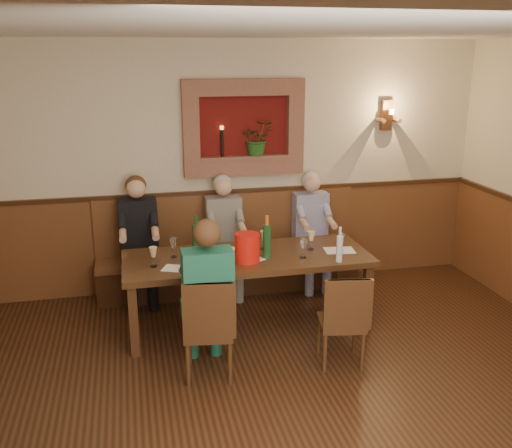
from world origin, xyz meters
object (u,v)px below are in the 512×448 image
at_px(person_bench_left, 140,252).
at_px(person_bench_mid, 225,247).
at_px(wine_bottle_green_b, 196,240).
at_px(chair_near_right, 341,338).
at_px(water_bottle, 339,248).
at_px(bench, 230,263).
at_px(chair_near_left, 209,347).
at_px(spittoon_bucket, 247,248).
at_px(wine_bottle_green_a, 267,240).
at_px(dining_table, 247,263).
at_px(person_bench_right, 312,241).
at_px(person_chair_front, 207,310).

relative_size(person_bench_left, person_bench_mid, 1.02).
bearing_deg(person_bench_left, wine_bottle_green_b, -54.66).
relative_size(chair_near_right, water_bottle, 2.52).
relative_size(bench, chair_near_left, 3.29).
distance_m(person_bench_left, water_bottle, 2.21).
xyz_separation_m(spittoon_bucket, wine_bottle_green_a, (0.20, 0.05, 0.04)).
distance_m(bench, person_bench_mid, 0.27).
relative_size(chair_near_left, chair_near_right, 1.06).
distance_m(dining_table, person_bench_mid, 0.85).
xyz_separation_m(wine_bottle_green_b, water_bottle, (1.30, -0.44, -0.04)).
xyz_separation_m(person_bench_left, person_bench_right, (1.96, 0.00, -0.02)).
height_order(person_bench_mid, spittoon_bucket, person_bench_mid).
bearing_deg(person_bench_left, dining_table, -39.55).
xyz_separation_m(dining_table, person_chair_front, (-0.51, -0.78, -0.10)).
bearing_deg(person_bench_mid, chair_near_right, -67.42).
xyz_separation_m(chair_near_left, person_chair_front, (0.00, 0.06, 0.31)).
bearing_deg(person_chair_front, person_bench_mid, 75.02).
distance_m(bench, person_bench_left, 1.05).
xyz_separation_m(person_bench_left, spittoon_bucket, (0.98, -0.99, 0.31)).
bearing_deg(person_chair_front, dining_table, 56.79).
height_order(dining_table, water_bottle, water_bottle).
bearing_deg(person_chair_front, chair_near_right, -6.27).
bearing_deg(person_bench_right, water_bottle, -96.10).
bearing_deg(person_bench_left, person_bench_right, 0.05).
relative_size(person_chair_front, wine_bottle_green_a, 3.32).
xyz_separation_m(chair_near_right, person_bench_right, (0.29, 1.75, 0.31)).
bearing_deg(spittoon_bucket, person_bench_left, 134.85).
bearing_deg(chair_near_left, person_chair_front, 95.87).
height_order(dining_table, wine_bottle_green_a, wine_bottle_green_a).
distance_m(bench, spittoon_bucket, 1.23).
bearing_deg(bench, wine_bottle_green_a, -80.62).
relative_size(bench, wine_bottle_green_a, 7.11).
relative_size(bench, person_bench_left, 2.14).
bearing_deg(wine_bottle_green_a, dining_table, 149.61).
bearing_deg(wine_bottle_green_b, chair_near_right, -41.26).
bearing_deg(person_bench_right, chair_near_right, -99.58).
xyz_separation_m(person_chair_front, wine_bottle_green_a, (0.68, 0.68, 0.35)).
relative_size(bench, person_bench_mid, 2.19).
bearing_deg(water_bottle, spittoon_bucket, 166.46).
bearing_deg(bench, wine_bottle_green_b, -119.41).
distance_m(person_chair_front, water_bottle, 1.42).
xyz_separation_m(wine_bottle_green_a, wine_bottle_green_b, (-0.65, 0.19, -0.00)).
bearing_deg(person_bench_right, person_bench_left, -179.95).
xyz_separation_m(bench, spittoon_bucket, (-0.03, -1.09, 0.56)).
bearing_deg(bench, dining_table, -90.00).
distance_m(wine_bottle_green_a, wine_bottle_green_b, 0.68).
height_order(bench, person_bench_left, person_bench_left).
bearing_deg(person_chair_front, wine_bottle_green_b, 88.22).
relative_size(chair_near_right, wine_bottle_green_b, 2.08).
height_order(person_bench_left, wine_bottle_green_a, person_bench_left).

